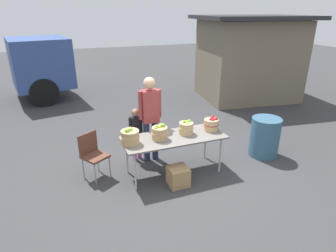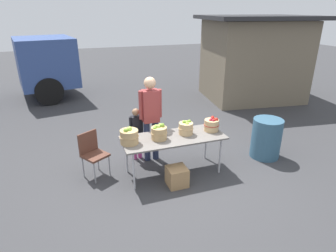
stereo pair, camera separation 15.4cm
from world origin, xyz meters
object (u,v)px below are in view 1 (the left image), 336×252
apple_basket_green_0 (130,136)px  apple_basket_red_0 (211,124)px  apple_basket_green_2 (186,128)px  trash_barrel (265,137)px  folding_chair (93,152)px  market_table (174,139)px  produce_crate (178,176)px  child_customer (136,130)px  apple_basket_green_1 (160,133)px  vendor_adult (150,113)px

apple_basket_green_0 → apple_basket_red_0: bearing=1.0°
apple_basket_green_2 → apple_basket_red_0: apple_basket_red_0 is taller
apple_basket_green_2 → trash_barrel: bearing=-2.4°
apple_basket_green_2 → folding_chair: 1.78m
market_table → apple_basket_green_0: (-0.82, 0.01, 0.18)m
apple_basket_green_2 → folding_chair: apple_basket_green_2 is taller
trash_barrel → produce_crate: (-2.15, -0.39, -0.25)m
market_table → apple_basket_red_0: bearing=2.4°
market_table → folding_chair: bearing=164.3°
child_customer → market_table: bearing=115.5°
child_customer → apple_basket_green_1: bearing=99.1°
vendor_adult → apple_basket_green_2: bearing=131.3°
apple_basket_red_0 → trash_barrel: apple_basket_red_0 is taller
folding_chair → trash_barrel: 3.53m
apple_basket_red_0 → produce_crate: apple_basket_red_0 is taller
apple_basket_green_2 → trash_barrel: (1.80, -0.08, -0.45)m
apple_basket_green_2 → child_customer: bearing=136.7°
child_customer → folding_chair: (-0.93, -0.38, -0.14)m
apple_basket_green_0 → market_table: bearing=-0.4°
vendor_adult → child_customer: (-0.27, 0.14, -0.38)m
market_table → apple_basket_green_1: apple_basket_green_1 is taller
trash_barrel → produce_crate: bearing=-169.6°
produce_crate → apple_basket_green_1: bearing=114.2°
market_table → child_customer: child_customer is taller
produce_crate → trash_barrel: bearing=10.4°
apple_basket_red_0 → child_customer: (-1.30, 0.75, -0.22)m
vendor_adult → folding_chair: bearing=12.3°
apple_basket_green_2 → produce_crate: (-0.35, -0.47, -0.70)m
apple_basket_green_0 → apple_basket_green_2: bearing=2.3°
apple_basket_green_0 → apple_basket_red_0: apple_basket_green_0 is taller
vendor_adult → trash_barrel: size_ratio=2.08×
apple_basket_green_1 → folding_chair: 1.28m
apple_basket_red_0 → folding_chair: size_ratio=0.35×
market_table → apple_basket_green_0: apple_basket_green_0 is taller
apple_basket_green_1 → produce_crate: (0.19, -0.43, -0.70)m
trash_barrel → folding_chair: bearing=173.0°
produce_crate → apple_basket_red_0: bearing=27.3°
market_table → apple_basket_red_0: size_ratio=6.39×
market_table → trash_barrel: trash_barrel is taller
apple_basket_green_1 → apple_basket_red_0: 1.07m
apple_basket_red_0 → child_customer: child_customer is taller
trash_barrel → vendor_adult: bearing=163.8°
market_table → child_customer: 0.94m
apple_basket_green_2 → apple_basket_red_0: bearing=-1.7°
apple_basket_green_1 → produce_crate: bearing=-65.8°
apple_basket_green_1 → folding_chair: size_ratio=0.35×
child_customer → produce_crate: size_ratio=3.22×
apple_basket_green_0 → child_customer: (0.31, 0.78, -0.24)m
market_table → folding_chair: 1.51m
market_table → trash_barrel: bearing=-0.7°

